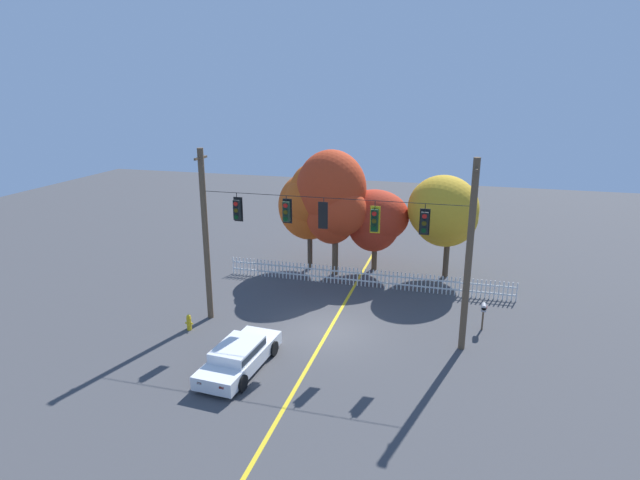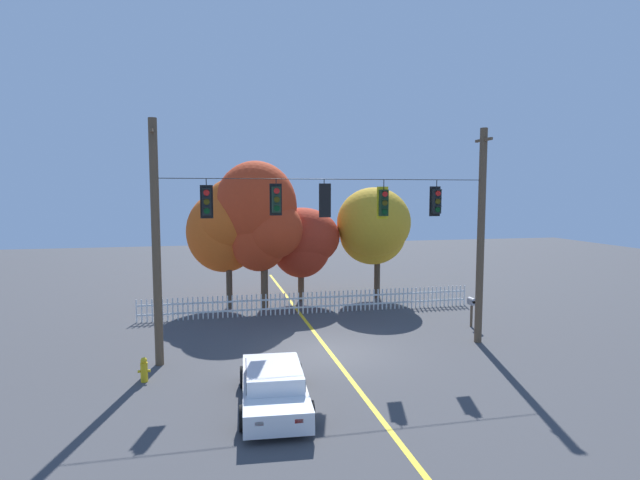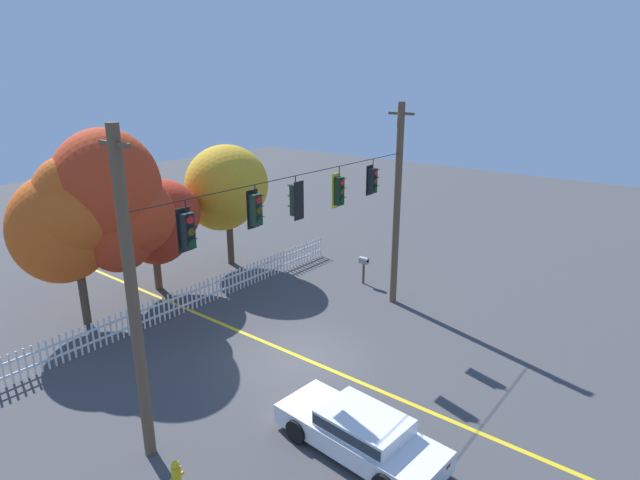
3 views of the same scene
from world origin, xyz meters
The scene contains 16 objects.
ground centered at (0.00, 0.00, 0.00)m, with size 80.00×80.00×0.00m, color #424244.
lane_centerline_stripe centered at (0.00, 0.00, 0.00)m, with size 0.16×36.00×0.01m, color gold.
signal_support_span centered at (0.00, 0.00, 4.22)m, with size 12.28×1.10×8.31m.
traffic_signal_northbound_primary centered at (-4.32, 0.01, 5.56)m, with size 0.43×0.38×1.36m.
traffic_signal_southbound_primary centered at (-1.94, 0.01, 5.63)m, with size 0.43×0.38×1.28m.
traffic_signal_westbound_side centered at (-0.22, -0.01, 5.59)m, with size 0.43×0.38×1.35m.
traffic_signal_eastbound_side centered at (2.02, 0.01, 5.50)m, with size 0.43×0.38×1.45m.
traffic_signal_northbound_secondary centered at (4.11, 0.01, 5.54)m, with size 0.43×0.38×1.37m.
white_picket_fence centered at (0.60, 6.09, 0.53)m, with size 16.29×0.06×1.05m.
autumn_maple_near_fence centered at (-3.34, 8.39, 4.15)m, with size 3.80×3.63×6.53m.
autumn_maple_mid centered at (-1.75, 7.78, 4.62)m, with size 4.34×3.83×7.46m.
autumn_oak_far_east centered at (0.57, 8.75, 3.35)m, with size 4.10×3.48×5.07m.
autumn_maple_far_west centered at (4.61, 8.81, 3.98)m, with size 4.03×4.20×6.15m.
parked_car centered at (-2.61, -4.17, 0.60)m, with size 2.10×4.69×1.15m.
fire_hydrant centered at (-6.32, -1.54, 0.38)m, with size 0.38×0.22×0.78m.
roadside_mailbox centered at (6.90, 2.12, 1.05)m, with size 0.25×0.44×1.30m.
Camera 1 is at (5.52, -21.48, 11.04)m, focal length 29.45 mm.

